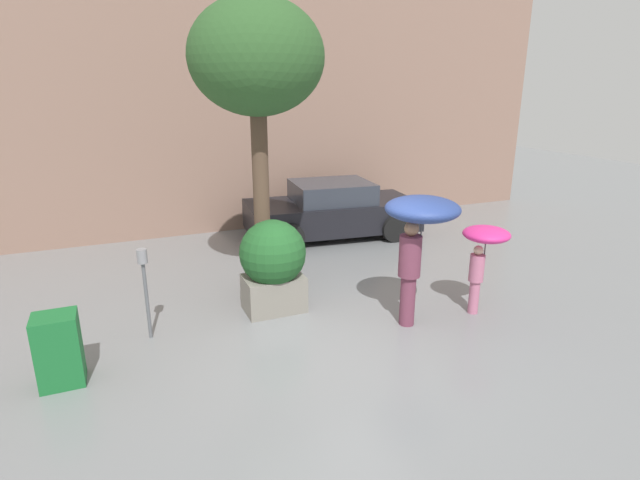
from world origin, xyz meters
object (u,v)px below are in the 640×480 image
parked_car_near (332,211)px  parking_meter (144,275)px  newspaper_box (59,350)px  planter_box (273,262)px  street_tree (257,61)px  person_adult (419,223)px  person_child (484,245)px

parked_car_near → parking_meter: parking_meter is taller
parking_meter → newspaper_box: bearing=-143.6°
planter_box → street_tree: (0.10, 0.89, 3.03)m
street_tree → parking_meter: 3.69m
street_tree → parked_car_near: bearing=46.5°
person_adult → street_tree: bearing=142.5°
parking_meter → newspaper_box: (-1.08, -0.80, -0.51)m
person_adult → person_child: person_adult is taller
parked_car_near → newspaper_box: parked_car_near is taller
newspaper_box → planter_box: bearing=18.2°
parking_meter → parked_car_near: bearing=39.3°
parking_meter → newspaper_box: 1.44m
newspaper_box → parked_car_near: bearing=38.8°
street_tree → parking_meter: street_tree is taller
planter_box → parking_meter: size_ratio=1.12×
planter_box → newspaper_box: size_ratio=1.66×
street_tree → newspaper_box: size_ratio=5.35×
parking_meter → person_adult: bearing=-16.3°
person_adult → person_child: (1.16, -0.06, -0.46)m
parked_car_near → parking_meter: size_ratio=3.12×
planter_box → newspaper_box: 3.19m
person_child → parking_meter: 5.04m
newspaper_box → person_adult: bearing=-3.5°
parked_car_near → planter_box: bearing=149.6°
planter_box → parking_meter: 1.95m
parked_car_near → newspaper_box: size_ratio=4.65×
person_adult → parking_meter: person_adult is taller
person_adult → parked_car_near: (0.76, 4.78, -0.98)m
planter_box → person_adult: 2.36m
planter_box → newspaper_box: (-3.01, -0.99, -0.36)m
street_tree → person_adult: bearing=-51.8°
parked_car_near → street_tree: 4.83m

